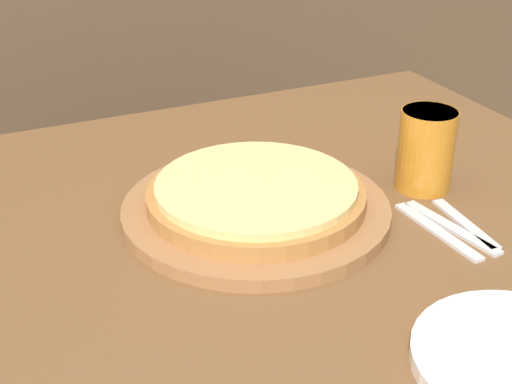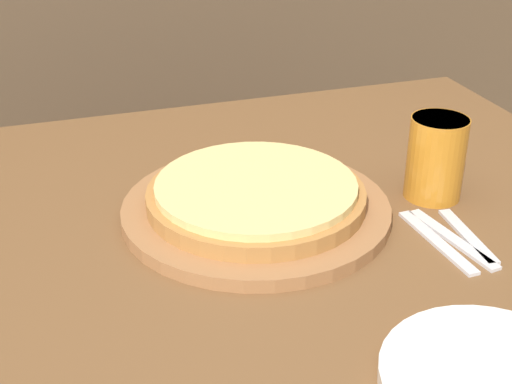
# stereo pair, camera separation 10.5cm
# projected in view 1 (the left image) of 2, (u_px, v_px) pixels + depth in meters

# --- Properties ---
(pizza_on_board) EXTENTS (0.40, 0.40, 0.06)m
(pizza_on_board) POSITION_uv_depth(u_px,v_px,m) (256.00, 201.00, 1.06)
(pizza_on_board) COLOR #99663D
(pizza_on_board) RESTS_ON dining_table
(beer_glass) EXTENTS (0.09, 0.09, 0.13)m
(beer_glass) POSITION_uv_depth(u_px,v_px,m) (426.00, 146.00, 1.12)
(beer_glass) COLOR #B7701E
(beer_glass) RESTS_ON dining_table
(fork) EXTENTS (0.03, 0.18, 0.00)m
(fork) POSITION_uv_depth(u_px,v_px,m) (437.00, 231.00, 1.03)
(fork) COLOR silver
(fork) RESTS_ON dining_table
(dinner_knife) EXTENTS (0.04, 0.18, 0.00)m
(dinner_knife) POSITION_uv_depth(u_px,v_px,m) (451.00, 227.00, 1.03)
(dinner_knife) COLOR silver
(dinner_knife) RESTS_ON dining_table
(spoon) EXTENTS (0.03, 0.15, 0.00)m
(spoon) POSITION_uv_depth(u_px,v_px,m) (465.00, 224.00, 1.04)
(spoon) COLOR silver
(spoon) RESTS_ON dining_table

